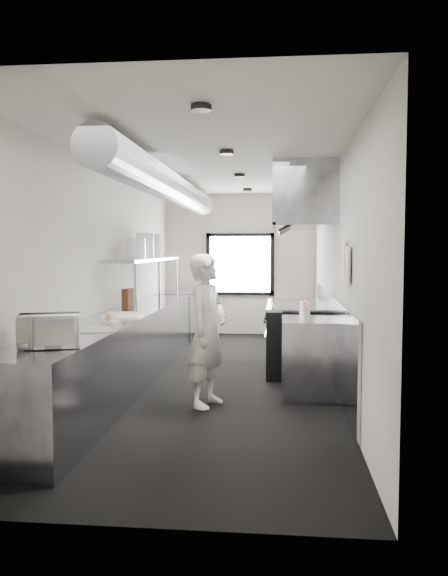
% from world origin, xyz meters
% --- Properties ---
extents(floor, '(3.00, 8.00, 0.01)m').
position_xyz_m(floor, '(0.00, 0.00, 0.00)').
color(floor, black).
rests_on(floor, ground).
extents(ceiling, '(3.00, 8.00, 0.01)m').
position_xyz_m(ceiling, '(0.00, 0.00, 2.80)').
color(ceiling, beige).
rests_on(ceiling, wall_back).
extents(wall_back, '(3.00, 0.02, 2.80)m').
position_xyz_m(wall_back, '(0.00, 4.00, 1.40)').
color(wall_back, beige).
rests_on(wall_back, floor).
extents(wall_front, '(3.00, 0.02, 2.80)m').
position_xyz_m(wall_front, '(0.00, -4.00, 1.40)').
color(wall_front, beige).
rests_on(wall_front, floor).
extents(wall_left, '(0.02, 8.00, 2.80)m').
position_xyz_m(wall_left, '(-1.50, 0.00, 1.40)').
color(wall_left, beige).
rests_on(wall_left, floor).
extents(wall_right, '(0.02, 8.00, 2.80)m').
position_xyz_m(wall_right, '(1.50, 0.00, 1.40)').
color(wall_right, beige).
rests_on(wall_right, floor).
extents(wall_cladding, '(0.03, 5.50, 1.10)m').
position_xyz_m(wall_cladding, '(1.48, 0.30, 0.55)').
color(wall_cladding, gray).
rests_on(wall_cladding, wall_right).
extents(hvac_duct, '(0.40, 6.40, 0.40)m').
position_xyz_m(hvac_duct, '(-0.70, 0.40, 2.55)').
color(hvac_duct, '#9B9DA4').
rests_on(hvac_duct, ceiling).
extents(service_window, '(1.36, 0.05, 1.25)m').
position_xyz_m(service_window, '(0.00, 3.96, 1.40)').
color(service_window, white).
rests_on(service_window, wall_back).
extents(exhaust_hood, '(0.81, 2.20, 0.88)m').
position_xyz_m(exhaust_hood, '(1.10, 0.70, 2.39)').
color(exhaust_hood, gray).
rests_on(exhaust_hood, ceiling).
extents(prep_counter, '(0.70, 6.00, 0.90)m').
position_xyz_m(prep_counter, '(-1.15, -0.50, 0.45)').
color(prep_counter, gray).
rests_on(prep_counter, floor).
extents(pass_shelf, '(0.45, 3.00, 0.68)m').
position_xyz_m(pass_shelf, '(-1.19, 1.00, 1.54)').
color(pass_shelf, gray).
rests_on(pass_shelf, prep_counter).
extents(range, '(0.88, 1.60, 0.94)m').
position_xyz_m(range, '(1.04, 0.70, 0.47)').
color(range, black).
rests_on(range, floor).
extents(bottle_station, '(0.65, 0.80, 0.90)m').
position_xyz_m(bottle_station, '(1.15, -0.70, 0.45)').
color(bottle_station, gray).
rests_on(bottle_station, floor).
extents(far_work_table, '(0.70, 1.20, 0.90)m').
position_xyz_m(far_work_table, '(-1.15, 3.20, 0.45)').
color(far_work_table, gray).
rests_on(far_work_table, floor).
extents(notice_sheet_a, '(0.02, 0.28, 0.38)m').
position_xyz_m(notice_sheet_a, '(1.47, -1.20, 1.60)').
color(notice_sheet_a, white).
rests_on(notice_sheet_a, wall_right).
extents(notice_sheet_b, '(0.02, 0.28, 0.38)m').
position_xyz_m(notice_sheet_b, '(1.47, -1.55, 1.55)').
color(notice_sheet_b, white).
rests_on(notice_sheet_b, wall_right).
extents(line_cook, '(0.57, 0.70, 1.66)m').
position_xyz_m(line_cook, '(0.02, -1.24, 0.83)').
color(line_cook, silver).
rests_on(line_cook, floor).
extents(microwave, '(0.54, 0.47, 0.27)m').
position_xyz_m(microwave, '(-1.10, -2.82, 1.04)').
color(microwave, white).
rests_on(microwave, prep_counter).
extents(deli_tub_a, '(0.14, 0.14, 0.09)m').
position_xyz_m(deli_tub_a, '(-1.27, -2.79, 0.94)').
color(deli_tub_a, '#B4C1B2').
rests_on(deli_tub_a, prep_counter).
extents(deli_tub_b, '(0.14, 0.14, 0.09)m').
position_xyz_m(deli_tub_b, '(-1.33, -2.67, 0.94)').
color(deli_tub_b, '#B4C1B2').
rests_on(deli_tub_b, prep_counter).
extents(newspaper, '(0.44, 0.49, 0.01)m').
position_xyz_m(newspaper, '(-1.04, -1.84, 0.91)').
color(newspaper, white).
rests_on(newspaper, prep_counter).
extents(small_plate, '(0.21, 0.21, 0.02)m').
position_xyz_m(small_plate, '(-1.09, -1.19, 0.91)').
color(small_plate, white).
rests_on(small_plate, prep_counter).
extents(pastry, '(0.09, 0.09, 0.09)m').
position_xyz_m(pastry, '(-1.09, -1.19, 0.96)').
color(pastry, tan).
rests_on(pastry, small_plate).
extents(cutting_board, '(0.54, 0.67, 0.02)m').
position_xyz_m(cutting_board, '(-1.09, -0.64, 0.91)').
color(cutting_board, white).
rests_on(cutting_board, prep_counter).
extents(knife_block, '(0.17, 0.25, 0.25)m').
position_xyz_m(knife_block, '(-1.33, 0.50, 1.03)').
color(knife_block, brown).
rests_on(knife_block, prep_counter).
extents(plate_stack_a, '(0.28, 0.28, 0.29)m').
position_xyz_m(plate_stack_a, '(-1.18, 0.36, 1.71)').
color(plate_stack_a, white).
rests_on(plate_stack_a, pass_shelf).
extents(plate_stack_b, '(0.27, 0.27, 0.29)m').
position_xyz_m(plate_stack_b, '(-1.18, 0.63, 1.72)').
color(plate_stack_b, white).
rests_on(plate_stack_b, pass_shelf).
extents(plate_stack_c, '(0.28, 0.28, 0.38)m').
position_xyz_m(plate_stack_c, '(-1.23, 1.07, 1.76)').
color(plate_stack_c, white).
rests_on(plate_stack_c, pass_shelf).
extents(plate_stack_d, '(0.27, 0.27, 0.37)m').
position_xyz_m(plate_stack_d, '(-1.22, 1.63, 1.76)').
color(plate_stack_d, white).
rests_on(plate_stack_d, pass_shelf).
extents(squeeze_bottle_a, '(0.08, 0.08, 0.19)m').
position_xyz_m(squeeze_bottle_a, '(1.07, -0.97, 1.00)').
color(squeeze_bottle_a, white).
rests_on(squeeze_bottle_a, bottle_station).
extents(squeeze_bottle_b, '(0.07, 0.07, 0.17)m').
position_xyz_m(squeeze_bottle_b, '(1.10, -0.81, 0.98)').
color(squeeze_bottle_b, white).
rests_on(squeeze_bottle_b, bottle_station).
extents(squeeze_bottle_c, '(0.08, 0.08, 0.20)m').
position_xyz_m(squeeze_bottle_c, '(1.12, -0.71, 1.00)').
color(squeeze_bottle_c, white).
rests_on(squeeze_bottle_c, bottle_station).
extents(squeeze_bottle_d, '(0.08, 0.08, 0.20)m').
position_xyz_m(squeeze_bottle_d, '(1.06, -0.58, 1.00)').
color(squeeze_bottle_d, white).
rests_on(squeeze_bottle_d, bottle_station).
extents(squeeze_bottle_e, '(0.07, 0.07, 0.19)m').
position_xyz_m(squeeze_bottle_e, '(1.12, -0.41, 0.99)').
color(squeeze_bottle_e, white).
rests_on(squeeze_bottle_e, bottle_station).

